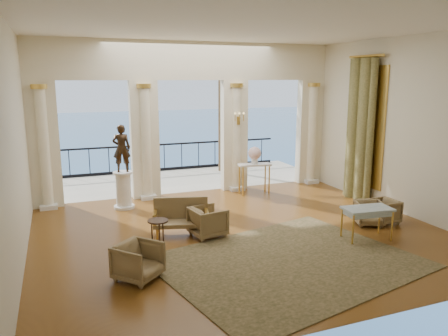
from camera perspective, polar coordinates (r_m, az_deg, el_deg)
name	(u,v)px	position (r m, az deg, el deg)	size (l,w,h in m)	color
floor	(242,233)	(10.03, 2.32, -8.52)	(9.00, 9.00, 0.00)	#45260B
room_walls	(266,109)	(8.43, 5.53, 7.65)	(9.00, 9.00, 9.00)	beige
arcade	(191,108)	(13.04, -4.34, 7.78)	(9.00, 0.56, 4.50)	#FBEDCC
terrace	(176,181)	(15.32, -6.34, -1.65)	(10.00, 3.60, 0.10)	#A49C88
balustrade	(164,160)	(16.75, -7.79, 1.07)	(9.00, 0.06, 1.03)	black
palm_tree	(221,60)	(16.30, -0.42, 13.89)	(2.00, 2.00, 4.50)	#4C3823
sea	(84,142)	(69.38, -17.87, 3.27)	(160.00, 160.00, 0.00)	teal
curtain	(360,130)	(13.02, 17.28, 4.79)	(0.33, 1.40, 4.09)	brown
window_frame	(365,127)	(13.13, 17.95, 5.16)	(0.04, 1.60, 3.40)	gold
wall_sconce	(239,120)	(13.25, 1.92, 6.33)	(0.30, 0.11, 0.33)	gold
rug	(289,262)	(8.62, 8.44, -12.06)	(4.64, 3.61, 0.02)	#2F3518
armchair_a	(138,260)	(7.90, -11.15, -11.67)	(0.70, 0.65, 0.72)	#4E3A25
armchair_b	(369,212)	(11.04, 18.41, -5.47)	(0.62, 0.58, 0.64)	#4E3A25
armchair_c	(383,210)	(11.31, 20.09, -5.18)	(0.62, 0.58, 0.64)	#4E3A25
armchair_d	(208,220)	(9.76, -2.12, -6.83)	(0.71, 0.66, 0.73)	#4E3A25
settee	(181,217)	(9.93, -5.64, -6.33)	(1.32, 0.83, 0.81)	#4E3A25
game_table	(367,211)	(9.98, 18.23, -5.36)	(1.09, 0.68, 0.71)	#8FACB8
pedestal	(124,191)	(12.07, -12.99, -2.91)	(0.55, 0.55, 1.01)	silver
statue	(122,148)	(11.83, -13.24, 2.52)	(0.46, 0.30, 1.27)	black
console_table	(254,169)	(13.19, 4.00, -0.12)	(1.03, 0.53, 0.93)	silver
urn	(255,154)	(13.10, 4.02, 1.82)	(0.39, 0.39, 0.52)	white
side_table	(158,225)	(8.92, -8.63, -7.33)	(0.41, 0.41, 0.67)	black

